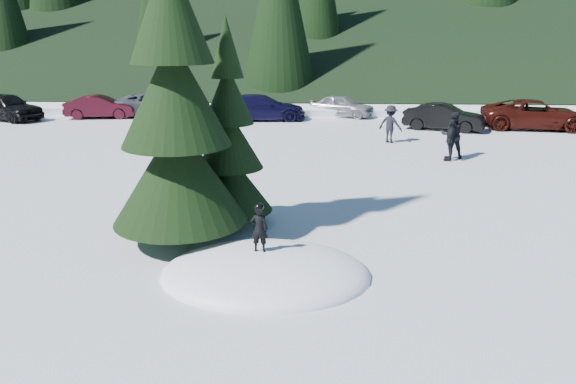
{
  "coord_description": "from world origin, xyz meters",
  "views": [
    {
      "loc": [
        1.02,
        -10.89,
        5.03
      ],
      "look_at": [
        0.35,
        2.55,
        1.1
      ],
      "focal_mm": 35.0,
      "sensor_mm": 36.0,
      "label": 1
    }
  ],
  "objects_px": {
    "car_6": "(536,115)",
    "car_1": "(101,107)",
    "adult_1": "(450,140)",
    "car_5": "(444,117)",
    "adult_2": "(390,124)",
    "car_3": "(262,107)",
    "child_skier": "(259,229)",
    "adult_0": "(453,135)",
    "car_0": "(6,107)",
    "car_2": "(156,104)",
    "spruce_tall": "(175,106)",
    "spruce_short": "(229,147)",
    "car_4": "(342,106)"
  },
  "relations": [
    {
      "from": "car_4",
      "to": "car_5",
      "type": "height_order",
      "value": "car_5"
    },
    {
      "from": "adult_2",
      "to": "car_3",
      "type": "distance_m",
      "value": 9.03
    },
    {
      "from": "adult_0",
      "to": "car_6",
      "type": "height_order",
      "value": "adult_0"
    },
    {
      "from": "spruce_tall",
      "to": "car_3",
      "type": "relative_size",
      "value": 1.73
    },
    {
      "from": "adult_2",
      "to": "car_4",
      "type": "distance_m",
      "value": 8.02
    },
    {
      "from": "spruce_tall",
      "to": "child_skier",
      "type": "distance_m",
      "value": 3.52
    },
    {
      "from": "adult_0",
      "to": "car_0",
      "type": "bearing_deg",
      "value": -20.54
    },
    {
      "from": "car_1",
      "to": "car_6",
      "type": "height_order",
      "value": "car_6"
    },
    {
      "from": "adult_1",
      "to": "child_skier",
      "type": "bearing_deg",
      "value": -12.87
    },
    {
      "from": "adult_1",
      "to": "car_3",
      "type": "xyz_separation_m",
      "value": [
        -8.39,
        9.85,
        -0.11
      ]
    },
    {
      "from": "child_skier",
      "to": "car_0",
      "type": "distance_m",
      "value": 25.93
    },
    {
      "from": "car_6",
      "to": "car_1",
      "type": "bearing_deg",
      "value": 91.6
    },
    {
      "from": "adult_1",
      "to": "car_2",
      "type": "distance_m",
      "value": 18.6
    },
    {
      "from": "adult_0",
      "to": "car_3",
      "type": "height_order",
      "value": "adult_0"
    },
    {
      "from": "spruce_tall",
      "to": "adult_2",
      "type": "height_order",
      "value": "spruce_tall"
    },
    {
      "from": "spruce_short",
      "to": "car_6",
      "type": "relative_size",
      "value": 0.99
    },
    {
      "from": "adult_2",
      "to": "car_2",
      "type": "xyz_separation_m",
      "value": [
        -12.97,
        7.59,
        -0.16
      ]
    },
    {
      "from": "car_0",
      "to": "car_6",
      "type": "xyz_separation_m",
      "value": [
        28.98,
        -1.51,
        -0.02
      ]
    },
    {
      "from": "child_skier",
      "to": "car_1",
      "type": "relative_size",
      "value": 0.25
    },
    {
      "from": "adult_2",
      "to": "car_2",
      "type": "relative_size",
      "value": 0.34
    },
    {
      "from": "spruce_tall",
      "to": "car_5",
      "type": "distance_m",
      "value": 19.25
    },
    {
      "from": "adult_2",
      "to": "spruce_tall",
      "type": "bearing_deg",
      "value": 92.15
    },
    {
      "from": "car_1",
      "to": "car_6",
      "type": "bearing_deg",
      "value": -104.84
    },
    {
      "from": "spruce_tall",
      "to": "adult_2",
      "type": "bearing_deg",
      "value": 62.82
    },
    {
      "from": "adult_2",
      "to": "adult_1",
      "type": "bearing_deg",
      "value": 147.28
    },
    {
      "from": "adult_1",
      "to": "car_4",
      "type": "height_order",
      "value": "adult_1"
    },
    {
      "from": "car_2",
      "to": "car_5",
      "type": "relative_size",
      "value": 1.23
    },
    {
      "from": "car_2",
      "to": "adult_2",
      "type": "bearing_deg",
      "value": -129.58
    },
    {
      "from": "car_6",
      "to": "adult_2",
      "type": "bearing_deg",
      "value": 124.33
    },
    {
      "from": "adult_1",
      "to": "car_5",
      "type": "xyz_separation_m",
      "value": [
        1.27,
        7.06,
        -0.16
      ]
    },
    {
      "from": "spruce_short",
      "to": "car_2",
      "type": "height_order",
      "value": "spruce_short"
    },
    {
      "from": "car_1",
      "to": "car_3",
      "type": "relative_size",
      "value": 0.8
    },
    {
      "from": "car_1",
      "to": "car_4",
      "type": "height_order",
      "value": "car_1"
    },
    {
      "from": "child_skier",
      "to": "adult_1",
      "type": "xyz_separation_m",
      "value": [
        6.46,
        10.94,
        -0.15
      ]
    },
    {
      "from": "car_0",
      "to": "car_3",
      "type": "height_order",
      "value": "car_0"
    },
    {
      "from": "spruce_tall",
      "to": "car_0",
      "type": "bearing_deg",
      "value": 127.96
    },
    {
      "from": "adult_2",
      "to": "car_3",
      "type": "bearing_deg",
      "value": -14.67
    },
    {
      "from": "spruce_short",
      "to": "car_1",
      "type": "height_order",
      "value": "spruce_short"
    },
    {
      "from": "car_4",
      "to": "car_0",
      "type": "bearing_deg",
      "value": 119.24
    },
    {
      "from": "adult_2",
      "to": "child_skier",
      "type": "bearing_deg",
      "value": 101.91
    },
    {
      "from": "spruce_short",
      "to": "adult_1",
      "type": "height_order",
      "value": "spruce_short"
    },
    {
      "from": "car_2",
      "to": "car_6",
      "type": "height_order",
      "value": "car_6"
    },
    {
      "from": "spruce_short",
      "to": "car_5",
      "type": "distance_m",
      "value": 17.41
    },
    {
      "from": "adult_1",
      "to": "car_4",
      "type": "bearing_deg",
      "value": -144.02
    },
    {
      "from": "spruce_tall",
      "to": "car_4",
      "type": "xyz_separation_m",
      "value": [
        4.75,
        20.69,
        -2.68
      ]
    },
    {
      "from": "spruce_tall",
      "to": "car_6",
      "type": "distance_m",
      "value": 22.5
    },
    {
      "from": "car_0",
      "to": "car_3",
      "type": "bearing_deg",
      "value": -62.87
    },
    {
      "from": "adult_2",
      "to": "car_0",
      "type": "xyz_separation_m",
      "value": [
        -20.99,
        5.54,
        -0.08
      ]
    },
    {
      "from": "child_skier",
      "to": "adult_1",
      "type": "bearing_deg",
      "value": -116.57
    },
    {
      "from": "car_2",
      "to": "car_5",
      "type": "xyz_separation_m",
      "value": [
        16.14,
        -4.11,
        -0.02
      ]
    }
  ]
}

